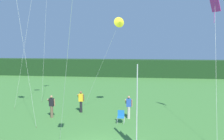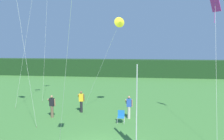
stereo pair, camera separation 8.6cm
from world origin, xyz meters
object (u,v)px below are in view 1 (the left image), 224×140
(folding_chair, at_px, (121,116))
(kite_yellow_delta_2, at_px, (119,22))
(person_far_left, at_px, (52,106))
(banner_flag, at_px, (137,109))
(kite_magenta_diamond_3, at_px, (215,9))
(person_near_banner, at_px, (129,106))
(person_mid_field, at_px, (81,101))

(folding_chair, relative_size, kite_yellow_delta_2, 0.11)
(person_far_left, relative_size, folding_chair, 1.94)
(banner_flag, distance_m, person_far_left, 8.39)
(folding_chair, distance_m, kite_magenta_diamond_3, 9.54)
(banner_flag, xyz_separation_m, person_near_banner, (-0.71, 5.47, -1.31))
(banner_flag, xyz_separation_m, person_far_left, (-6.59, 5.02, -1.32))
(person_mid_field, height_order, kite_magenta_diamond_3, kite_magenta_diamond_3)
(kite_yellow_delta_2, relative_size, kite_magenta_diamond_3, 0.89)
(banner_flag, height_order, kite_yellow_delta_2, kite_yellow_delta_2)
(person_far_left, bearing_deg, folding_chair, -6.71)
(kite_yellow_delta_2, bearing_deg, kite_magenta_diamond_3, -23.31)
(kite_yellow_delta_2, bearing_deg, person_far_left, -159.85)
(kite_yellow_delta_2, height_order, kite_magenta_diamond_3, kite_magenta_diamond_3)
(person_far_left, bearing_deg, person_near_banner, 4.32)
(person_near_banner, bearing_deg, person_far_left, -175.68)
(person_mid_field, height_order, kite_yellow_delta_2, kite_yellow_delta_2)
(person_mid_field, relative_size, folding_chair, 1.99)
(person_mid_field, xyz_separation_m, kite_yellow_delta_2, (3.13, 0.22, 6.38))
(person_far_left, distance_m, folding_chair, 5.43)
(person_near_banner, distance_m, person_mid_field, 4.16)
(banner_flag, bearing_deg, kite_magenta_diamond_3, 40.18)
(person_near_banner, relative_size, kite_magenta_diamond_3, 0.20)
(folding_chair, distance_m, kite_yellow_delta_2, 7.26)
(banner_flag, height_order, folding_chair, banner_flag)
(person_mid_field, relative_size, kite_yellow_delta_2, 0.23)
(person_far_left, relative_size, kite_magenta_diamond_3, 0.20)
(person_far_left, bearing_deg, kite_yellow_delta_2, 20.15)
(person_far_left, relative_size, kite_yellow_delta_2, 0.22)
(kite_magenta_diamond_3, bearing_deg, kite_yellow_delta_2, 156.69)
(person_near_banner, bearing_deg, person_mid_field, 163.50)
(person_mid_field, distance_m, person_far_left, 2.50)
(banner_flag, relative_size, folding_chair, 5.25)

